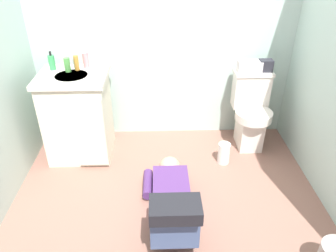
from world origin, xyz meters
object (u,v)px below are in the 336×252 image
at_px(toilet, 251,111).
at_px(paper_towel_roll, 224,153).
at_px(faucet, 74,63).
at_px(bottle_pink, 86,60).
at_px(tissue_box, 250,66).
at_px(bottle_white, 63,60).
at_px(toiletry_bag, 266,65).
at_px(bottle_amber, 76,63).
at_px(vanity_cabinet, 79,115).
at_px(soap_dispenser, 52,62).
at_px(bottle_green, 67,65).
at_px(bottle_clear, 94,62).
at_px(person_plumber, 172,202).

distance_m(toilet, paper_towel_roll, 0.51).
distance_m(faucet, paper_towel_roll, 1.59).
bearing_deg(bottle_pink, paper_towel_roll, -16.07).
distance_m(tissue_box, bottle_white, 1.70).
bearing_deg(paper_towel_roll, toiletry_bag, 45.35).
height_order(faucet, bottle_amber, bottle_amber).
bearing_deg(toilet, tissue_box, 116.43).
height_order(vanity_cabinet, tissue_box, tissue_box).
bearing_deg(soap_dispenser, bottle_green, -20.10).
distance_m(bottle_amber, bottle_clear, 0.15).
bearing_deg(paper_towel_roll, tissue_box, 58.12).
bearing_deg(bottle_clear, vanity_cabinet, -147.53).
relative_size(person_plumber, bottle_white, 6.57).
relative_size(vanity_cabinet, tissue_box, 3.73).
bearing_deg(toiletry_bag, vanity_cabinet, -173.27).
relative_size(toiletry_bag, soap_dispenser, 0.75).
distance_m(vanity_cabinet, person_plumber, 1.25).
distance_m(tissue_box, bottle_clear, 1.43).
bearing_deg(paper_towel_roll, toilet, 46.80).
xyz_separation_m(vanity_cabinet, faucet, (-0.00, 0.15, 0.45)).
xyz_separation_m(soap_dispenser, bottle_pink, (0.29, 0.03, 0.00)).
height_order(soap_dispenser, bottle_green, soap_dispenser).
relative_size(bottle_clear, paper_towel_roll, 0.69).
distance_m(person_plumber, toiletry_bag, 1.57).
bearing_deg(tissue_box, soap_dispenser, -177.43).
xyz_separation_m(vanity_cabinet, tissue_box, (1.60, 0.21, 0.38)).
bearing_deg(paper_towel_roll, faucet, 165.46).
bearing_deg(person_plumber, faucet, 128.42).
height_order(person_plumber, bottle_amber, bottle_amber).
height_order(person_plumber, soap_dispenser, soap_dispenser).
height_order(toiletry_bag, paper_towel_roll, toiletry_bag).
relative_size(vanity_cabinet, paper_towel_roll, 3.99).
distance_m(bottle_amber, bottle_pink, 0.09).
bearing_deg(toiletry_bag, toilet, -139.23).
bearing_deg(paper_towel_roll, bottle_amber, 166.75).
relative_size(vanity_cabinet, person_plumber, 0.77).
distance_m(vanity_cabinet, bottle_pink, 0.51).
bearing_deg(vanity_cabinet, bottle_pink, 57.03).
height_order(tissue_box, bottle_white, bottle_white).
xyz_separation_m(tissue_box, paper_towel_roll, (-0.25, -0.41, -0.70)).
relative_size(toilet, bottle_green, 5.97).
distance_m(faucet, bottle_pink, 0.11).
height_order(tissue_box, bottle_pink, bottle_pink).
bearing_deg(tissue_box, bottle_amber, -176.38).
bearing_deg(bottle_clear, toilet, 0.08).
height_order(faucet, bottle_pink, bottle_pink).
height_order(tissue_box, bottle_amber, bottle_amber).
bearing_deg(toilet, faucet, 178.95).
bearing_deg(bottle_clear, bottle_pink, 152.41).
xyz_separation_m(bottle_green, paper_towel_roll, (1.39, -0.28, -0.78)).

